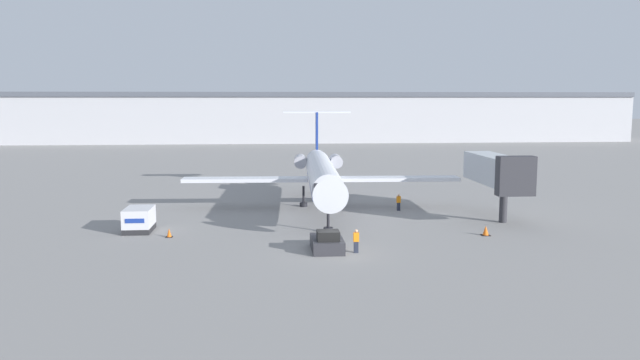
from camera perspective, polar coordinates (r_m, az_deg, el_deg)
name	(u,v)px	position (r m, az deg, el deg)	size (l,w,h in m)	color
ground_plane	(336,253)	(44.92, 1.49, -6.73)	(600.00, 600.00, 0.00)	gray
terminal_building	(285,117)	(163.43, -3.18, 5.78)	(180.00, 16.80, 12.83)	#B2B2B7
airplane_main	(322,173)	(62.96, 0.16, 0.64)	(28.11, 29.21, 9.54)	silver
pushback_tug	(327,243)	(45.66, 0.65, -5.74)	(2.26, 3.84, 1.63)	#2D2D33
luggage_cart	(139,220)	(54.27, -16.22, -3.49)	(2.19, 3.47, 1.99)	#232326
worker_near_tug	(356,240)	(44.98, 3.32, -5.54)	(0.40, 0.24, 1.72)	#232838
worker_by_wing	(399,202)	(62.28, 7.20, -2.01)	(0.40, 0.24, 1.66)	#232838
traffic_cone_left	(169,233)	(51.44, -13.63, -4.73)	(0.52, 0.52, 0.73)	black
traffic_cone_right	(486,231)	(52.40, 14.91, -4.51)	(0.70, 0.70, 0.79)	black
jet_bridge	(497,171)	(59.53, 15.85, 0.82)	(3.20, 10.71, 6.19)	#2D2D33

